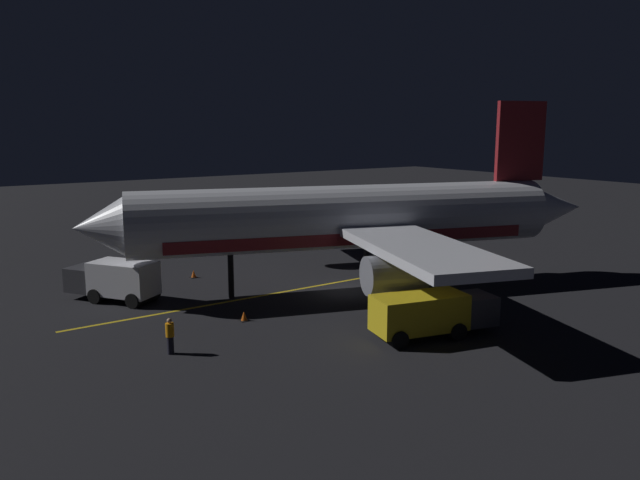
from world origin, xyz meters
name	(u,v)px	position (x,y,z in m)	size (l,w,h in m)	color
ground_plane	(345,291)	(0.00, 0.00, -0.10)	(180.00, 180.00, 0.20)	black
apron_guide_stripe	(279,293)	(1.75, 4.00, 0.00)	(0.24, 26.98, 0.01)	gold
airliner	(354,219)	(-0.18, -0.54, 4.61)	(29.09, 33.67, 12.19)	silver
baggage_truck	(116,281)	(5.81, 13.13, 1.25)	(5.87, 4.96, 2.46)	silver
catering_truck	(430,314)	(-9.79, 1.93, 1.20)	(3.50, 6.80, 2.25)	gold
ground_crew_worker	(170,336)	(-4.67, 13.67, 0.89)	(0.40, 0.40, 1.74)	black
traffic_cone_near_left	(244,316)	(-2.15, 8.51, 0.25)	(0.50, 0.50, 0.55)	#EA590F
traffic_cone_near_right	(194,274)	(8.59, 6.93, 0.25)	(0.50, 0.50, 0.55)	#EA590F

